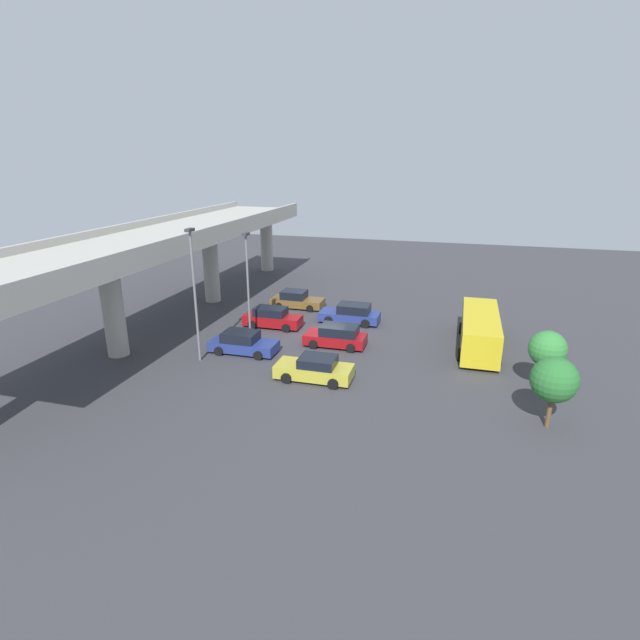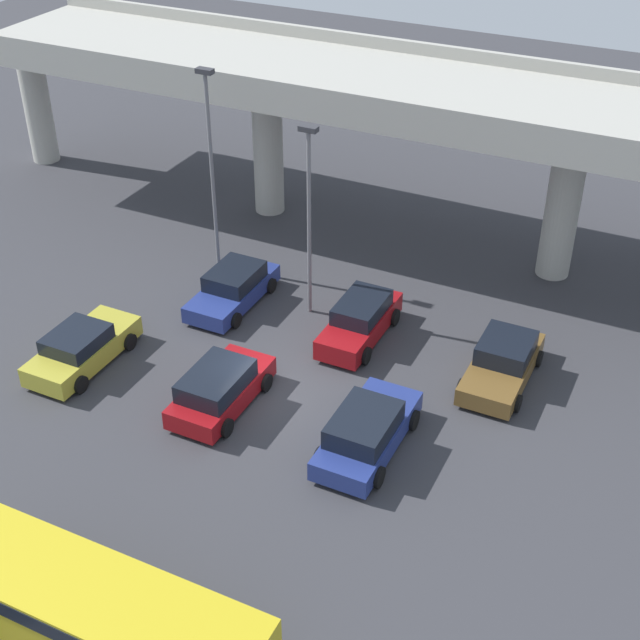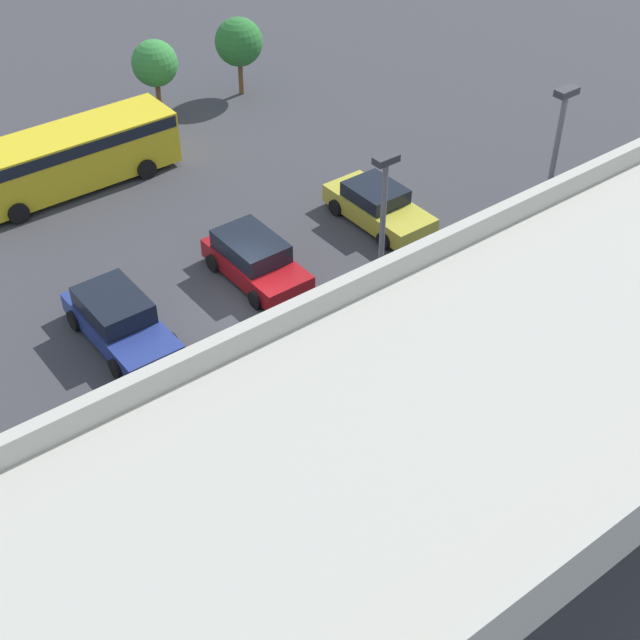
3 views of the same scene
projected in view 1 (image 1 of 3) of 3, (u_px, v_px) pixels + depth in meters
ground_plane at (326, 339)px, 37.50m from camera, size 93.89×93.89×0.00m
highway_overpass at (166, 245)px, 38.83m from camera, size 43.17×7.67×7.98m
parked_car_0 at (315, 369)px, 30.47m from camera, size 2.19×4.71×1.51m
parked_car_1 at (243, 343)px, 34.67m from camera, size 2.17×4.69×1.52m
parked_car_2 at (336, 336)px, 35.84m from camera, size 2.20×4.40×1.57m
parked_car_3 at (272, 318)px, 39.81m from camera, size 1.99×4.62×1.62m
parked_car_4 at (351, 314)px, 40.86m from camera, size 2.24×4.89×1.60m
parked_car_5 at (297, 300)px, 44.98m from camera, size 2.23×4.68×1.55m
shuttle_bus at (480, 328)px, 35.33m from camera, size 9.11×2.79×2.45m
lamp_post_near_aisle at (248, 277)px, 36.46m from camera, size 0.70×0.35×7.89m
lamp_post_mid_lot at (194, 287)px, 31.96m from camera, size 0.70×0.35×8.83m
tree_front_left at (554, 380)px, 24.51m from camera, size 2.30×2.30×3.78m
tree_front_centre at (548, 349)px, 28.45m from camera, size 2.12×2.12×3.67m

